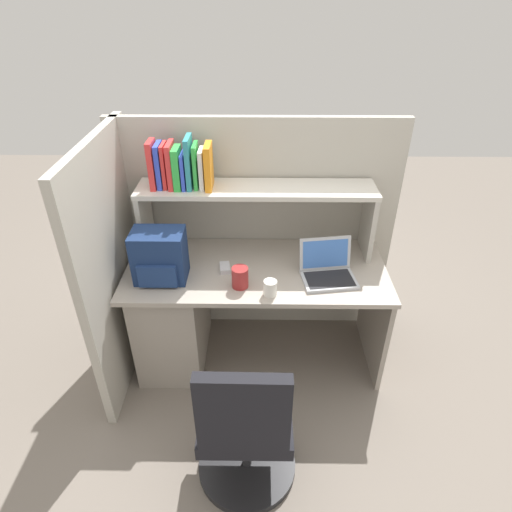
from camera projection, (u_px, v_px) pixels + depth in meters
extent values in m
plane|color=slate|center=(256.00, 353.00, 3.06)|extent=(8.00, 8.00, 0.00)
cube|color=#AAA093|center=(256.00, 270.00, 2.68)|extent=(1.60, 0.70, 0.03)
cube|color=#9D9388|center=(173.00, 315.00, 2.88)|extent=(0.40, 0.64, 0.70)
cube|color=#9D9388|center=(374.00, 316.00, 2.87)|extent=(0.03, 0.64, 0.70)
cube|color=#B2ADA0|center=(257.00, 231.00, 2.96)|extent=(1.84, 0.05, 1.55)
cube|color=#B2ADA0|center=(115.00, 266.00, 2.61)|extent=(0.05, 1.06, 1.55)
cube|color=#BCB7AC|center=(145.00, 222.00, 2.73)|extent=(0.03, 0.28, 0.42)
cube|color=#BCB7AC|center=(368.00, 223.00, 2.71)|extent=(0.03, 0.28, 0.42)
cube|color=beige|center=(256.00, 189.00, 2.60)|extent=(1.44, 0.28, 0.03)
cube|color=red|center=(152.00, 165.00, 2.51)|extent=(0.03, 0.14, 0.28)
cube|color=blue|center=(160.00, 165.00, 2.53)|extent=(0.03, 0.14, 0.26)
cube|color=red|center=(165.00, 165.00, 2.53)|extent=(0.02, 0.14, 0.26)
cube|color=red|center=(171.00, 165.00, 2.53)|extent=(0.03, 0.17, 0.26)
cube|color=green|center=(177.00, 168.00, 2.52)|extent=(0.04, 0.14, 0.24)
cube|color=blue|center=(184.00, 170.00, 2.54)|extent=(0.02, 0.17, 0.21)
cube|color=teal|center=(189.00, 162.00, 2.52)|extent=(0.03, 0.17, 0.30)
cube|color=green|center=(196.00, 166.00, 2.53)|extent=(0.02, 0.15, 0.26)
cube|color=white|center=(202.00, 169.00, 2.53)|extent=(0.03, 0.13, 0.23)
cube|color=orange|center=(209.00, 167.00, 2.52)|extent=(0.04, 0.17, 0.26)
cube|color=#B7BABF|center=(329.00, 279.00, 2.55)|extent=(0.34, 0.26, 0.02)
cube|color=black|center=(329.00, 279.00, 2.54)|extent=(0.29, 0.21, 0.00)
cube|color=#B7BABF|center=(325.00, 253.00, 2.59)|extent=(0.32, 0.10, 0.20)
cube|color=#3F72CC|center=(325.00, 254.00, 2.58)|extent=(0.28, 0.08, 0.16)
cube|color=navy|center=(160.00, 255.00, 2.50)|extent=(0.30, 0.20, 0.31)
cube|color=navy|center=(157.00, 276.00, 2.45)|extent=(0.22, 0.04, 0.14)
cube|color=silver|center=(225.00, 268.00, 2.64)|extent=(0.07, 0.11, 0.03)
cylinder|color=white|center=(270.00, 288.00, 2.42)|extent=(0.08, 0.08, 0.09)
cylinder|color=maroon|center=(240.00, 277.00, 2.48)|extent=(0.10, 0.10, 0.13)
cylinder|color=black|center=(247.00, 465.00, 2.34)|extent=(0.52, 0.52, 0.04)
cylinder|color=#262628|center=(246.00, 439.00, 2.22)|extent=(0.05, 0.05, 0.41)
cube|color=black|center=(246.00, 414.00, 2.11)|extent=(0.44, 0.44, 0.08)
cube|color=black|center=(243.00, 414.00, 1.80)|extent=(0.40, 0.06, 0.44)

